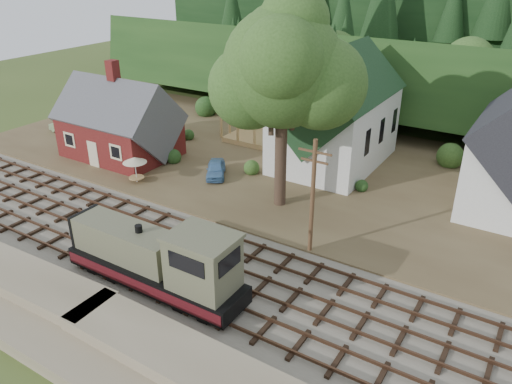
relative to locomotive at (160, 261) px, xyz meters
The scene contains 16 objects.
ground 3.91m from the locomotive, 115.70° to the left, with size 140.00×140.00×0.00m, color #384C1E.
embankment 6.04m from the locomotive, 104.72° to the right, with size 64.00×5.00×1.60m, color #7F7259.
railroad_bed 3.87m from the locomotive, 115.70° to the left, with size 64.00×11.00×0.16m, color #726B5B.
village_flat 21.14m from the locomotive, 93.94° to the left, with size 64.00×26.00×0.30m, color brown.
hillside 45.07m from the locomotive, 91.84° to the left, with size 70.00×28.00×8.00m, color #1E3F19.
ridge 61.05m from the locomotive, 91.36° to the left, with size 80.00×20.00×12.00m, color black.
depot 22.40m from the locomotive, 141.25° to the left, with size 10.80×7.41×9.00m.
church 22.90m from the locomotive, 88.60° to the left, with size 8.40×15.17×13.00m.
timber_frame 26.11m from the locomotive, 106.58° to the left, with size 8.20×6.20×6.99m.
lattice_tower 32.87m from the locomotive, 103.50° to the left, with size 3.20×3.20×12.12m.
big_tree 15.44m from the locomotive, 86.84° to the left, with size 10.90×8.40×14.70m.
telegraph_pole_near 10.15m from the locomotive, 55.89° to the left, with size 2.20×0.28×8.00m.
locomotive is the anchor object (origin of this frame).
car_blue 16.17m from the locomotive, 114.84° to the left, with size 1.56×3.87×1.32m, color #5687B9.
car_green 31.57m from the locomotive, 151.27° to the left, with size 1.16×3.34×1.10m, color #81A471.
patio_set 15.47m from the locomotive, 139.50° to the left, with size 2.02×2.02×2.25m.
Camera 1 is at (18.82, -20.36, 18.03)m, focal length 35.00 mm.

